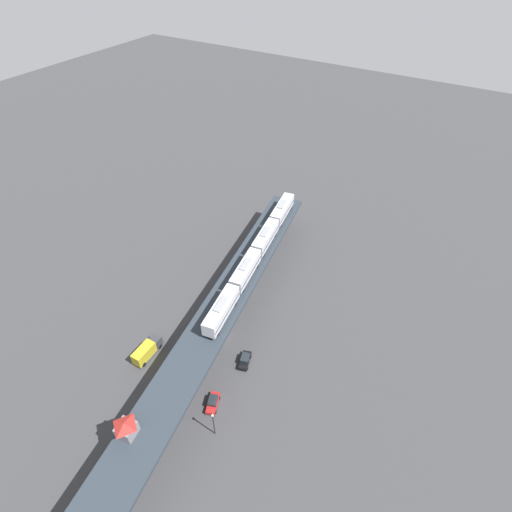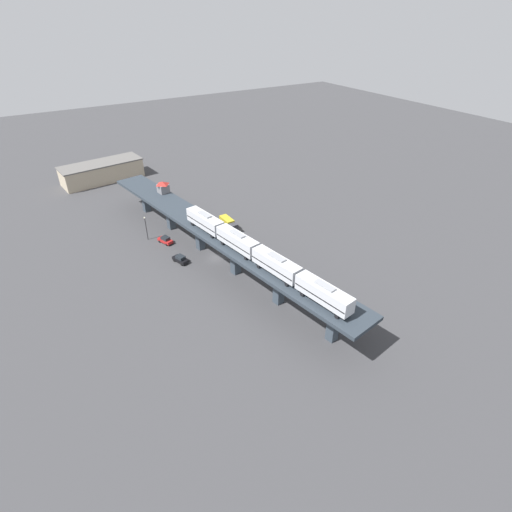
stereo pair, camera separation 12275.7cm
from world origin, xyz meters
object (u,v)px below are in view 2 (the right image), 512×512
object	(u,v)px
signal_hut	(163,187)
warehouse_building	(102,172)
subway_train	(256,252)
delivery_truck	(228,224)
street_car_red	(165,240)
street_car_black	(180,259)
street_lamp	(146,226)

from	to	relation	value
signal_hut	warehouse_building	distance (m)	42.47
subway_train	delivery_truck	bearing A→B (deg)	73.40
street_car_red	delivery_truck	distance (m)	18.55
street_car_black	street_lamp	xyz separation A→B (m)	(-3.29, 15.46, 3.17)
street_lamp	subway_train	bearing A→B (deg)	-70.09
subway_train	street_lamp	world-z (taller)	subway_train
signal_hut	warehouse_building	size ratio (longest dim) A/B	0.13
signal_hut	warehouse_building	bearing A→B (deg)	102.44
street_car_red	street_lamp	size ratio (longest dim) A/B	0.68
signal_hut	warehouse_building	xyz separation A→B (m)	(-9.03, 40.96, -6.65)
signal_hut	street_lamp	xyz separation A→B (m)	(-9.29, -9.96, -5.95)
signal_hut	delivery_truck	xyz separation A→B (m)	(12.61, -16.28, -8.29)
subway_train	street_lamp	bearing A→B (deg)	109.91
subway_train	street_car_black	size ratio (longest dim) A/B	10.46
street_car_red	street_lamp	bearing A→B (deg)	128.99
signal_hut	street_car_red	bearing A→B (deg)	-112.14
delivery_truck	street_lamp	xyz separation A→B (m)	(-21.91, 6.32, 2.35)
delivery_truck	street_car_red	bearing A→B (deg)	173.77
subway_train	warehouse_building	world-z (taller)	subway_train
delivery_truck	street_lamp	size ratio (longest dim) A/B	1.04
street_lamp	street_car_black	bearing A→B (deg)	-77.98
street_car_black	street_car_red	bearing A→B (deg)	88.99
street_car_black	street_lamp	distance (m)	16.12
delivery_truck	warehouse_building	xyz separation A→B (m)	(-21.65, 57.24, 1.65)
subway_train	delivery_truck	world-z (taller)	subway_train
signal_hut	street_car_black	xyz separation A→B (m)	(-6.00, -25.42, -9.12)
signal_hut	street_car_red	size ratio (longest dim) A/B	0.78
signal_hut	warehouse_building	world-z (taller)	signal_hut
street_car_red	delivery_truck	bearing A→B (deg)	-6.23
street_car_red	street_lamp	world-z (taller)	street_lamp
street_lamp	delivery_truck	bearing A→B (deg)	-16.09
subway_train	street_car_black	bearing A→B (deg)	115.38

